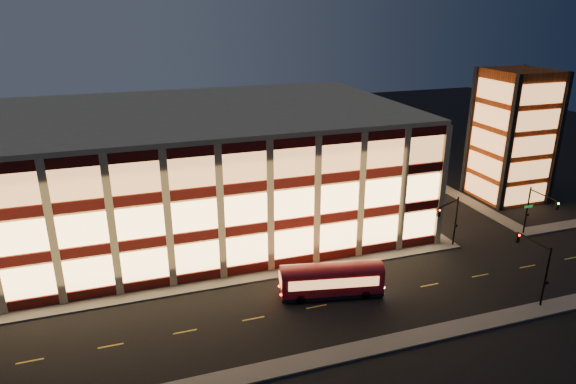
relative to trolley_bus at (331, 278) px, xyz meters
name	(u,v)px	position (x,y,z in m)	size (l,w,h in m)	color
ground	(257,282)	(-6.04, 4.56, -1.81)	(200.00, 200.00, 0.00)	black
sidewalk_office_south	(226,282)	(-9.04, 5.56, -1.74)	(54.00, 2.00, 0.15)	#514F4C
sidewalk_office_east	(381,198)	(16.96, 21.56, -1.74)	(2.00, 30.00, 0.15)	#514F4C
sidewalk_tower_south	(564,226)	(33.96, 5.56, -1.74)	(14.00, 2.00, 0.15)	#514F4C
sidewalk_tower_west	(447,189)	(27.96, 21.56, -1.74)	(2.00, 30.00, 0.15)	#514F4C
sidewalk_near	(302,363)	(-6.04, -8.44, -1.74)	(100.00, 2.00, 0.15)	#514F4C
office_building	(197,167)	(-8.95, 21.47, 5.43)	(50.45, 30.45, 14.50)	tan
stair_tower	(512,136)	(33.91, 16.51, 7.18)	(8.60, 8.60, 18.00)	#8C3814
traffic_signal_far	(450,216)	(16.17, 4.79, 2.30)	(3.79, 1.87, 6.00)	black
traffic_signal_right	(537,206)	(27.46, 3.93, 2.29)	(1.20, 4.37, 6.00)	black
traffic_signal_near	(535,259)	(17.46, -6.48, 2.31)	(0.32, 4.45, 6.00)	black
trolley_bus	(331,278)	(0.00, 0.00, 0.00)	(9.95, 4.25, 3.27)	maroon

